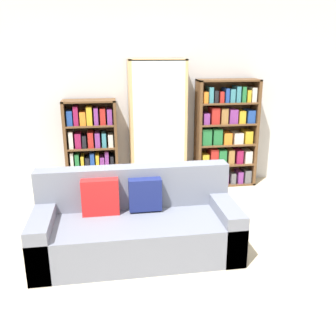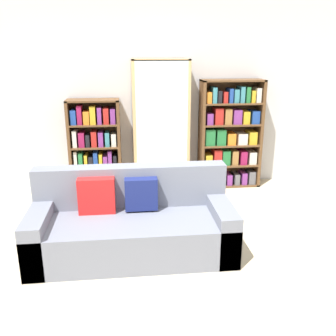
# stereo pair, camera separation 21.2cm
# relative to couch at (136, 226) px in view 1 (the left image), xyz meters

# --- Properties ---
(ground_plane) EXTENTS (16.00, 16.00, 0.00)m
(ground_plane) POSITION_rel_couch_xyz_m (0.34, -0.37, -0.28)
(ground_plane) COLOR beige
(wall_back) EXTENTS (6.47, 0.06, 2.70)m
(wall_back) POSITION_rel_couch_xyz_m (0.34, 2.00, 1.07)
(wall_back) COLOR silver
(wall_back) RESTS_ON ground
(couch) EXTENTS (1.95, 0.84, 0.82)m
(couch) POSITION_rel_couch_xyz_m (0.00, 0.00, 0.00)
(couch) COLOR slate
(couch) RESTS_ON ground
(bookshelf_left) EXTENTS (0.71, 0.32, 1.30)m
(bookshelf_left) POSITION_rel_couch_xyz_m (-0.47, 1.80, 0.35)
(bookshelf_left) COLOR brown
(bookshelf_left) RESTS_ON ground
(display_cabinet) EXTENTS (0.78, 0.36, 1.83)m
(display_cabinet) POSITION_rel_couch_xyz_m (0.46, 1.78, 0.62)
(display_cabinet) COLOR tan
(display_cabinet) RESTS_ON ground
(bookshelf_right) EXTENTS (0.88, 0.32, 1.55)m
(bookshelf_right) POSITION_rel_couch_xyz_m (1.46, 1.80, 0.47)
(bookshelf_right) COLOR brown
(bookshelf_right) RESTS_ON ground
(wine_bottle) EXTENTS (0.09, 0.09, 0.37)m
(wine_bottle) POSITION_rel_couch_xyz_m (0.97, 1.41, -0.13)
(wine_bottle) COLOR black
(wine_bottle) RESTS_ON ground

